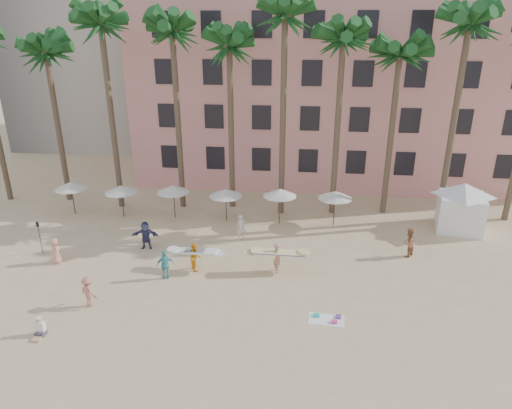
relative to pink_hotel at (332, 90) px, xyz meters
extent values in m
plane|color=#D1B789|center=(-7.00, -26.00, -8.00)|extent=(120.00, 120.00, 0.00)
cube|color=#DD9187|center=(0.00, 0.00, 0.00)|extent=(35.00, 14.00, 16.00)
cylinder|color=brown|center=(-22.00, -10.50, -2.00)|extent=(0.44, 0.44, 12.00)
cylinder|color=brown|center=(-17.00, -11.50, -1.00)|extent=(0.44, 0.44, 14.00)
cylinder|color=brown|center=(-12.00, -11.00, -1.25)|extent=(0.44, 0.44, 13.50)
cylinder|color=brown|center=(-8.00, -10.50, -1.75)|extent=(0.44, 0.44, 12.50)
cylinder|color=brown|center=(-4.00, -11.50, -0.75)|extent=(0.44, 0.44, 14.50)
cylinder|color=brown|center=(0.00, -11.00, -1.50)|extent=(0.44, 0.44, 13.00)
cylinder|color=brown|center=(4.00, -10.50, -2.00)|extent=(0.44, 0.44, 12.00)
cylinder|color=brown|center=(8.00, -11.50, -1.00)|extent=(0.44, 0.44, 14.00)
cylinder|color=#332B23|center=(-20.00, -13.50, -6.75)|extent=(0.07, 0.07, 2.50)
cone|color=beige|center=(-20.00, -13.50, -5.65)|extent=(2.50, 2.50, 0.55)
cylinder|color=#332B23|center=(-16.00, -13.60, -6.80)|extent=(0.07, 0.07, 2.40)
cone|color=beige|center=(-16.00, -13.60, -5.75)|extent=(2.50, 2.50, 0.55)
cylinder|color=#332B23|center=(-12.00, -13.40, -6.75)|extent=(0.07, 0.07, 2.50)
cone|color=beige|center=(-12.00, -13.40, -5.65)|extent=(2.50, 2.50, 0.55)
cylinder|color=#332B23|center=(-8.00, -13.50, -6.80)|extent=(0.07, 0.07, 2.40)
cone|color=beige|center=(-8.00, -13.50, -5.75)|extent=(2.50, 2.50, 0.55)
cylinder|color=#332B23|center=(-4.00, -13.60, -6.70)|extent=(0.07, 0.07, 2.60)
cone|color=beige|center=(-4.00, -13.60, -5.55)|extent=(2.50, 2.50, 0.55)
cylinder|color=#332B23|center=(0.00, -13.40, -6.75)|extent=(0.07, 0.07, 2.50)
cone|color=beige|center=(0.00, -13.40, -5.65)|extent=(2.50, 2.50, 0.55)
cube|color=white|center=(8.91, -13.18, -6.70)|extent=(3.51, 3.51, 2.60)
cone|color=white|center=(8.91, -13.18, -4.95)|extent=(5.26, 5.26, 0.90)
cube|color=white|center=(-0.91, -25.24, -7.99)|extent=(1.87, 1.13, 0.02)
cube|color=#28AEA5|center=(-1.40, -25.00, -7.93)|extent=(0.32, 0.27, 0.10)
cube|color=#D53B8A|center=(-0.53, -25.47, -7.92)|extent=(0.30, 0.24, 0.12)
cube|color=#62398A|center=(-0.29, -24.99, -7.94)|extent=(0.28, 0.32, 0.08)
imported|color=tan|center=(-3.68, -20.70, -7.07)|extent=(0.51, 0.72, 1.86)
cube|color=#E8E091|center=(-3.68, -20.70, -6.70)|extent=(3.25, 1.21, 0.38)
imported|color=#FFA61A|center=(-8.63, -20.91, -7.14)|extent=(0.97, 1.04, 1.72)
cube|color=white|center=(-8.63, -20.91, -6.80)|extent=(2.78, 0.94, 0.29)
imported|color=beige|center=(-6.40, -16.73, -7.06)|extent=(0.82, 0.73, 1.88)
imported|color=#BB7263|center=(-13.24, -25.32, -7.14)|extent=(1.28, 1.08, 1.73)
imported|color=#4FAFB9|center=(-10.08, -22.18, -7.11)|extent=(1.13, 0.76, 1.78)
imported|color=#9D6541|center=(4.45, -17.84, -7.04)|extent=(1.15, 1.19, 1.93)
imported|color=#323559|center=(-12.49, -18.57, -7.05)|extent=(1.80, 0.69, 1.90)
imported|color=#DF8A7E|center=(-17.36, -21.10, -7.17)|extent=(0.92, 0.96, 1.65)
cylinder|color=black|center=(-18.96, -20.03, -6.95)|extent=(0.04, 0.04, 2.10)
cube|color=black|center=(-18.96, -20.03, -5.95)|extent=(0.18, 0.03, 0.35)
cube|color=#3F3F4C|center=(-14.52, -27.95, -7.88)|extent=(0.43, 0.40, 0.23)
cube|color=tan|center=(-14.52, -28.29, -7.94)|extent=(0.38, 0.43, 0.12)
cube|color=white|center=(-14.52, -27.90, -7.52)|extent=(0.42, 0.25, 0.53)
sphere|color=tan|center=(-14.52, -27.90, -7.13)|extent=(0.23, 0.23, 0.23)
camera|label=1|loc=(-2.35, -44.66, 5.88)|focal=32.00mm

